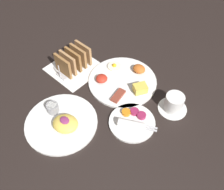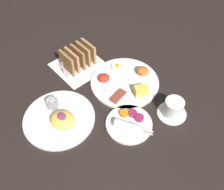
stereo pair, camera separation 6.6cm
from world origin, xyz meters
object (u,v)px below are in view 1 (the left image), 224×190
plate_condiments (132,122)px  coffee_cup (174,103)px  toast_rack (73,60)px  plate_foreground (62,122)px  plate_breakfast (124,80)px

plate_condiments → coffee_cup: (0.08, 0.17, 0.03)m
plate_condiments → toast_rack: size_ratio=1.09×
toast_rack → coffee_cup: size_ratio=1.50×
plate_foreground → plate_breakfast: bearing=84.5°
coffee_cup → plate_condiments: bearing=-114.4°
coffee_cup → toast_rack: bearing=-166.7°
plate_condiments → plate_foreground: plate_foreground is taller
toast_rack → coffee_cup: toast_rack is taller
plate_condiments → coffee_cup: size_ratio=1.64×
toast_rack → coffee_cup: bearing=13.3°
plate_condiments → coffee_cup: 0.19m
plate_condiments → toast_rack: bearing=172.1°
plate_breakfast → plate_condiments: 0.23m
plate_foreground → toast_rack: (-0.20, 0.25, 0.04)m
toast_rack → coffee_cup: 0.49m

